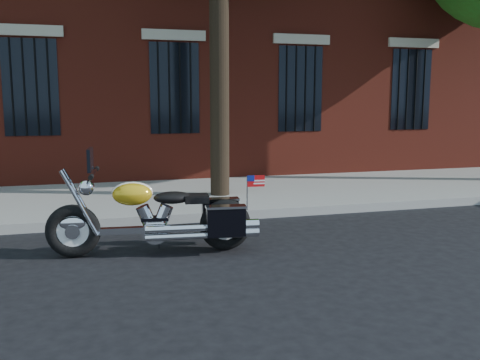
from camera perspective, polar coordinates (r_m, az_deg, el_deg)
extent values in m
plane|color=black|center=(7.43, -0.57, -6.64)|extent=(120.00, 120.00, 0.00)
cube|color=gray|center=(8.71, -2.97, -3.87)|extent=(40.00, 0.16, 0.15)
cube|color=gray|center=(10.52, -5.26, -1.74)|extent=(40.00, 3.60, 0.15)
cube|color=black|center=(12.18, -7.02, 9.67)|extent=(1.10, 0.14, 2.00)
cube|color=#B2A893|center=(12.23, -7.10, 15.07)|extent=(1.40, 0.20, 0.22)
cylinder|color=black|center=(12.10, -6.96, 9.68)|extent=(0.04, 0.04, 2.00)
cylinder|color=black|center=(10.12, -2.22, 11.67)|extent=(0.36, 0.36, 5.00)
torus|color=black|center=(6.95, -17.38, -5.21)|extent=(0.68, 0.22, 0.67)
torus|color=black|center=(6.96, -1.58, -4.80)|extent=(0.68, 0.22, 0.67)
cylinder|color=white|center=(6.95, -17.38, -5.21)|extent=(0.50, 0.11, 0.50)
cylinder|color=white|center=(6.96, -1.58, -4.80)|extent=(0.50, 0.11, 0.50)
ellipsoid|color=white|center=(6.93, -17.42, -4.40)|extent=(0.36, 0.16, 0.19)
ellipsoid|color=gold|center=(6.93, -1.58, -3.83)|extent=(0.37, 0.18, 0.19)
cube|color=white|center=(6.89, -9.47, -5.22)|extent=(1.51, 0.25, 0.08)
cylinder|color=white|center=(6.90, -9.05, -5.37)|extent=(0.34, 0.21, 0.32)
cylinder|color=white|center=(6.74, -4.74, -5.52)|extent=(1.26, 0.22, 0.09)
ellipsoid|color=gold|center=(6.80, -11.42, -1.48)|extent=(0.52, 0.34, 0.29)
ellipsoid|color=black|center=(6.82, -7.19, -1.87)|extent=(0.51, 0.34, 0.15)
cube|color=black|center=(7.18, -2.12, -3.48)|extent=(0.50, 0.21, 0.38)
cube|color=black|center=(6.68, -1.51, -4.40)|extent=(0.50, 0.21, 0.38)
cylinder|color=white|center=(6.79, -15.30, 0.76)|extent=(0.12, 0.78, 0.04)
sphere|color=white|center=(6.82, -16.08, -0.76)|extent=(0.22, 0.22, 0.20)
cube|color=black|center=(6.77, -15.69, 2.10)|extent=(0.08, 0.40, 0.28)
cube|color=red|center=(6.61, 1.71, -0.11)|extent=(0.22, 0.04, 0.14)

